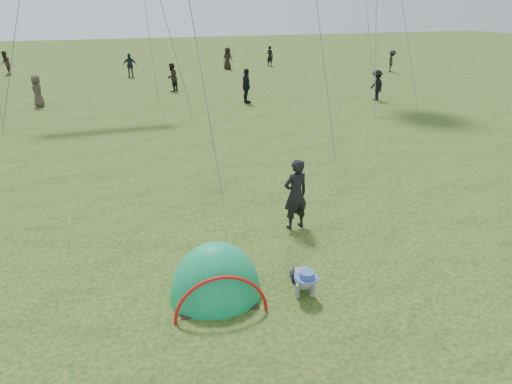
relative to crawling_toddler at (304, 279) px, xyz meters
name	(u,v)px	position (x,y,z in m)	size (l,w,h in m)	color
ground	(310,311)	(-0.14, -0.54, -0.29)	(140.00, 140.00, 0.00)	#14340B
crawling_toddler	(304,279)	(0.00, 0.00, 0.00)	(0.52, 0.75, 0.57)	black
popup_tent	(216,296)	(-1.52, 0.42, -0.29)	(1.63, 1.34, 2.11)	#028F54
standing_adult	(296,194)	(0.93, 2.43, 0.55)	(0.61, 0.40, 1.68)	black
crowd_person_1	(172,77)	(1.59, 21.42, 0.54)	(0.80, 0.62, 1.64)	black
crowd_person_3	(377,85)	(11.45, 14.88, 0.52)	(1.04, 0.60, 1.61)	black
crowd_person_4	(228,58)	(7.58, 29.84, 0.57)	(0.83, 0.54, 1.70)	black
crowd_person_6	(270,56)	(11.49, 30.55, 0.54)	(0.60, 0.39, 1.65)	black
crowd_person_8	(130,65)	(-0.19, 28.06, 0.54)	(0.97, 0.40, 1.66)	#1C2630
crowd_person_9	(392,61)	(18.94, 24.02, 0.53)	(1.05, 0.60, 1.63)	black
crowd_person_10	(37,91)	(-5.60, 19.27, 0.51)	(0.77, 0.50, 1.58)	#443A2D
crowd_person_13	(5,63)	(-8.61, 32.29, 0.57)	(0.83, 0.65, 1.72)	#302721
crowd_person_14	(246,86)	(4.60, 16.53, 0.60)	(1.04, 0.43, 1.78)	black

